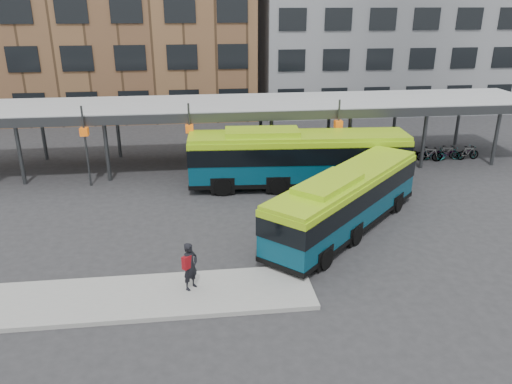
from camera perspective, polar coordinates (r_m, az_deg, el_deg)
name	(u,v)px	position (r m, az deg, el deg)	size (l,w,h in m)	color
ground	(262,253)	(22.01, 0.68, -7.01)	(120.00, 120.00, 0.00)	#28282B
boarding_island	(125,298)	(19.43, -14.70, -11.65)	(14.00, 3.00, 0.18)	gray
canopy	(235,106)	(32.85, -2.45, 9.75)	(40.00, 6.53, 4.80)	#999B9E
building_grey	(378,4)	(54.52, 13.78, 20.18)	(24.00, 14.00, 20.00)	slate
bus_front	(346,199)	(23.87, 10.26, -0.84)	(9.43, 9.55, 3.05)	#073A4F
bus_rear	(297,157)	(29.23, 4.70, 4.02)	(12.80, 3.51, 3.49)	#073A4F
pedestrian	(190,266)	(18.91, -7.54, -8.38)	(0.79, 0.81, 1.87)	black
bike_rack	(434,153)	(36.62, 19.71, 4.17)	(6.91, 1.42, 1.03)	slate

